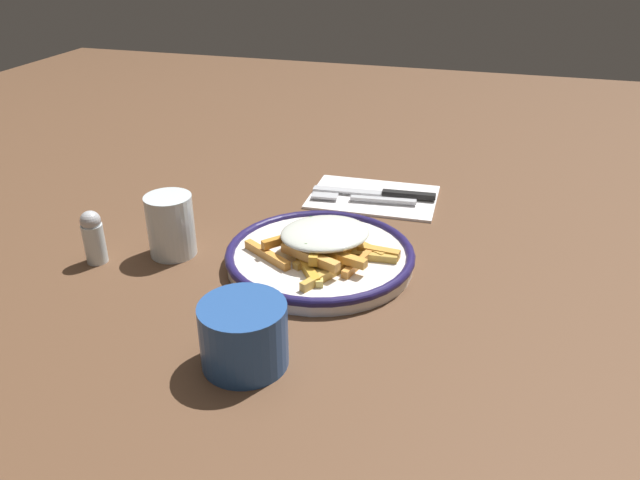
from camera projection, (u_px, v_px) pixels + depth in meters
ground_plane at (320, 264)px, 0.86m from camera, size 2.60×2.60×0.00m
plate at (320, 256)px, 0.85m from camera, size 0.26×0.26×0.02m
fries_heap at (326, 242)px, 0.83m from camera, size 0.18×0.21×0.04m
napkin at (373, 196)px, 1.06m from camera, size 0.15×0.22×0.01m
fork at (363, 198)px, 1.04m from camera, size 0.03×0.18×0.01m
knife at (385, 193)px, 1.05m from camera, size 0.03×0.21×0.01m
water_glass at (171, 225)px, 0.87m from camera, size 0.07×0.07×0.09m
coffee_mug at (244, 334)px, 0.66m from camera, size 0.12×0.09×0.07m
salt_shaker at (93, 237)px, 0.85m from camera, size 0.03×0.03×0.08m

